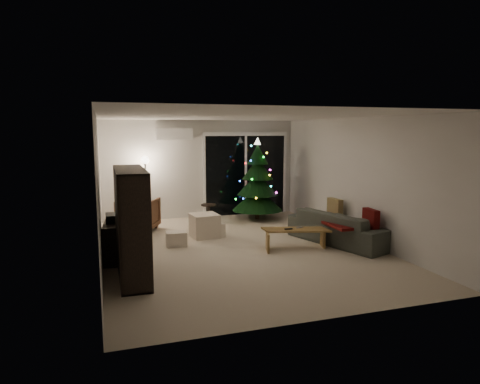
# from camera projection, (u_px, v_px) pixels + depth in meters

# --- Properties ---
(room) EXTENTS (6.50, 7.51, 2.60)m
(room) POSITION_uv_depth(u_px,v_px,m) (239.00, 186.00, 9.55)
(room) COLOR beige
(room) RESTS_ON ground
(bookshelf) EXTENTS (1.05, 1.70, 1.67)m
(bookshelf) POSITION_uv_depth(u_px,v_px,m) (118.00, 224.00, 6.44)
(bookshelf) COLOR black
(bookshelf) RESTS_ON floor
(media_cabinet) EXTENTS (0.50, 1.09, 0.66)m
(media_cabinet) POSITION_uv_depth(u_px,v_px,m) (117.00, 240.00, 7.48)
(media_cabinet) COLOR black
(media_cabinet) RESTS_ON floor
(stereo) EXTENTS (0.34, 0.40, 0.14)m
(stereo) POSITION_uv_depth(u_px,v_px,m) (116.00, 218.00, 7.43)
(stereo) COLOR black
(stereo) RESTS_ON media_cabinet
(armchair) EXTENTS (1.06, 1.07, 0.74)m
(armchair) POSITION_uv_depth(u_px,v_px,m) (139.00, 215.00, 9.59)
(armchair) COLOR brown
(armchair) RESTS_ON floor
(ottoman) EXTENTS (0.60, 0.60, 0.49)m
(ottoman) POSITION_uv_depth(u_px,v_px,m) (205.00, 226.00, 9.03)
(ottoman) COLOR beige
(ottoman) RESTS_ON floor
(cardboard_box_a) EXTENTS (0.41, 0.32, 0.28)m
(cardboard_box_a) POSITION_uv_depth(u_px,v_px,m) (176.00, 239.00, 8.34)
(cardboard_box_a) COLOR beige
(cardboard_box_a) RESTS_ON floor
(cardboard_box_b) EXTENTS (0.45, 0.37, 0.28)m
(cardboard_box_b) POSITION_uv_depth(u_px,v_px,m) (214.00, 230.00, 9.06)
(cardboard_box_b) COLOR beige
(cardboard_box_b) RESTS_ON floor
(side_table) EXTENTS (0.45, 0.45, 0.46)m
(side_table) POSITION_uv_depth(u_px,v_px,m) (209.00, 214.00, 10.39)
(side_table) COLOR black
(side_table) RESTS_ON floor
(floor_lamp) EXTENTS (0.25, 0.25, 1.56)m
(floor_lamp) POSITION_uv_depth(u_px,v_px,m) (146.00, 191.00, 10.31)
(floor_lamp) COLOR black
(floor_lamp) RESTS_ON floor
(sofa) EXTENTS (1.49, 2.34, 0.64)m
(sofa) POSITION_uv_depth(u_px,v_px,m) (340.00, 227.00, 8.55)
(sofa) COLOR #454742
(sofa) RESTS_ON floor
(sofa_throw) EXTENTS (0.68, 1.57, 0.05)m
(sofa_throw) POSITION_uv_depth(u_px,v_px,m) (336.00, 221.00, 8.50)
(sofa_throw) COLOR #540C08
(sofa_throw) RESTS_ON sofa
(cushion_a) EXTENTS (0.16, 0.43, 0.42)m
(cushion_a) POSITION_uv_depth(u_px,v_px,m) (335.00, 208.00, 9.20)
(cushion_a) COLOR olive
(cushion_a) RESTS_ON sofa
(cushion_b) EXTENTS (0.15, 0.43, 0.42)m
(cushion_b) POSITION_uv_depth(u_px,v_px,m) (371.00, 220.00, 7.98)
(cushion_b) COLOR #540C08
(cushion_b) RESTS_ON sofa
(coffee_table) EXTENTS (1.28, 0.74, 0.38)m
(coffee_table) POSITION_uv_depth(u_px,v_px,m) (296.00, 239.00, 8.16)
(coffee_table) COLOR brown
(coffee_table) RESTS_ON floor
(remote_a) EXTENTS (0.15, 0.05, 0.02)m
(remote_a) POSITION_uv_depth(u_px,v_px,m) (288.00, 229.00, 8.08)
(remote_a) COLOR black
(remote_a) RESTS_ON coffee_table
(remote_b) EXTENTS (0.15, 0.09, 0.02)m
(remote_b) POSITION_uv_depth(u_px,v_px,m) (299.00, 227.00, 8.20)
(remote_b) COLOR slate
(remote_b) RESTS_ON coffee_table
(christmas_tree) EXTENTS (1.37, 1.37, 2.06)m
(christmas_tree) POSITION_uv_depth(u_px,v_px,m) (257.00, 179.00, 10.76)
(christmas_tree) COLOR black
(christmas_tree) RESTS_ON floor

